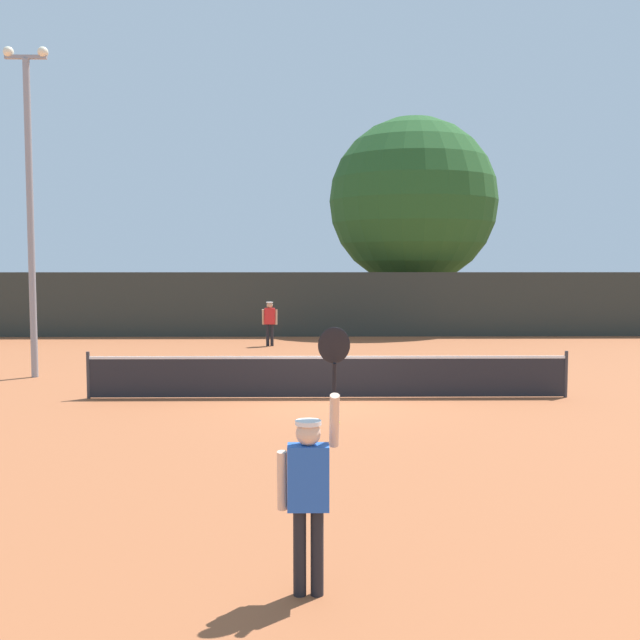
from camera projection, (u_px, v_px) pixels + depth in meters
The scene contains 11 objects.
ground_plane at pixel (328, 398), 17.01m from camera, with size 120.00×120.00×0.00m, color #9E5633.
tennis_net at pixel (328, 376), 16.97m from camera, with size 10.98×0.08×1.07m.
perimeter_fence at pixel (320, 304), 31.33m from camera, with size 39.33×0.12×2.71m, color #2D332D.
player_serving at pixel (310, 480), 6.80m from camera, with size 0.68×0.39×2.48m.
player_receiving at pixel (270, 319), 27.69m from camera, with size 0.57×0.24×1.65m.
tennis_ball at pixel (338, 422), 14.21m from camera, with size 0.07×0.07×0.07m, color #CCE033.
light_pole at pixel (30, 193), 19.77m from camera, with size 1.18×0.28×8.74m.
large_tree at pixel (413, 202), 34.74m from camera, with size 7.80×7.80×9.87m.
parked_car_near at pixel (163, 309), 38.12m from camera, with size 2.11×4.29×1.69m.
parked_car_mid at pixel (253, 310), 36.97m from camera, with size 2.38×4.39×1.69m.
parked_car_far at pixel (513, 308), 38.88m from camera, with size 2.42×4.41×1.69m.
Camera 1 is at (-0.42, -16.82, 3.05)m, focal length 41.82 mm.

